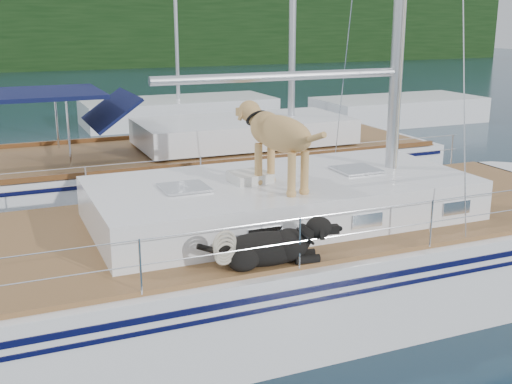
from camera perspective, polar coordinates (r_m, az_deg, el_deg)
name	(u,v)px	position (r m, az deg, el deg)	size (l,w,h in m)	color
ground	(229,308)	(9.19, -2.42, -10.30)	(120.00, 120.00, 0.00)	black
tree_line	(17,30)	(52.86, -20.50, 13.32)	(90.00, 3.00, 6.00)	black
shore_bank	(19,62)	(54.15, -20.33, 10.81)	(92.00, 1.00, 1.20)	#595147
main_sailboat	(235,262)	(8.94, -1.87, -6.26)	(12.00, 3.80, 14.01)	white
neighbor_sailboat	(199,170)	(14.55, -5.05, 1.96)	(11.00, 3.50, 13.30)	white
bg_boat_center	(179,112)	(25.00, -6.88, 7.10)	(7.20, 3.00, 11.65)	white
bg_boat_east	(399,110)	(25.80, 12.56, 7.12)	(6.40, 3.00, 11.65)	white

